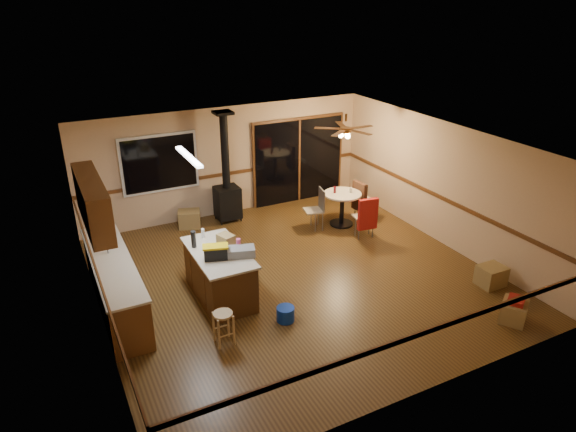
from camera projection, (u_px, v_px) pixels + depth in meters
floor at (295, 276)px, 9.82m from camera, size 7.00×7.00×0.00m
ceiling at (296, 145)px, 8.76m from camera, size 7.00×7.00×0.00m
wall_back at (227, 161)px, 12.14m from camera, size 7.00×0.00×7.00m
wall_front at (425, 315)px, 6.43m from camera, size 7.00×0.00×7.00m
wall_left at (93, 256)px, 7.84m from camera, size 0.00×7.00×7.00m
wall_right at (443, 184)px, 10.73m from camera, size 0.00×7.00×7.00m
chair_rail at (295, 229)px, 9.41m from camera, size 7.00×7.00×0.08m
window at (160, 163)px, 11.36m from camera, size 1.72×0.10×1.32m
sliding_door at (299, 161)px, 12.99m from camera, size 2.52×0.10×2.10m
lower_cabinets at (115, 285)px, 8.73m from camera, size 0.60×3.00×0.86m
countertop at (112, 262)px, 8.54m from camera, size 0.64×3.04×0.04m
upper_cabinets at (93, 202)px, 8.24m from camera, size 0.35×2.00×0.80m
kitchen_island at (220, 274)px, 9.01m from camera, size 0.88×1.68×0.90m
wood_stove at (227, 191)px, 11.92m from camera, size 0.55×0.50×2.52m
ceiling_fan at (345, 132)px, 11.09m from camera, size 0.24×0.24×0.55m
fluorescent_strip at (189, 157)px, 8.28m from camera, size 0.10×1.20×0.04m
toolbox_grey at (240, 252)px, 8.66m from camera, size 0.55×0.40×0.15m
toolbox_black at (216, 253)px, 8.55m from camera, size 0.43×0.31×0.21m
toolbox_yellow_lid at (215, 247)px, 8.50m from camera, size 0.47×0.34×0.03m
box_on_island at (226, 240)px, 9.03m from camera, size 0.30×0.34×0.19m
bottle_dark at (194, 239)px, 8.92m from camera, size 0.10×0.10×0.31m
bottle_pink at (239, 245)px, 8.79m from camera, size 0.10×0.10×0.24m
bottle_white at (203, 233)px, 9.28m from camera, size 0.06×0.06×0.18m
bar_stool at (224, 328)px, 7.87m from camera, size 0.35×0.35×0.55m
blue_bucket at (285, 314)px, 8.47m from camera, size 0.38×0.38×0.25m
dining_table at (342, 203)px, 11.78m from camera, size 0.86×0.86×0.78m
glass_red at (335, 190)px, 11.66m from camera, size 0.06×0.06×0.16m
glass_cream at (351, 190)px, 11.68m from camera, size 0.07×0.07×0.12m
chair_left at (318, 204)px, 11.57m from camera, size 0.48×0.48×0.51m
chair_near at (367, 214)px, 11.06m from camera, size 0.48×0.51×0.70m
chair_right at (360, 196)px, 11.99m from camera, size 0.49×0.46×0.70m
box_under_window at (189, 219)px, 11.80m from camera, size 0.58×0.52×0.39m
box_corner_a at (514, 311)px, 8.45m from camera, size 0.60×0.58×0.35m
box_corner_b at (491, 276)px, 9.47m from camera, size 0.47×0.41×0.38m
box_small_red at (516, 300)px, 8.36m from camera, size 0.39×0.37×0.08m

